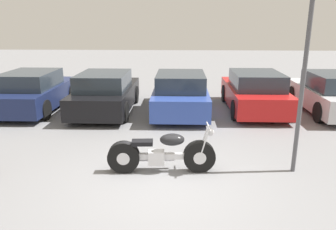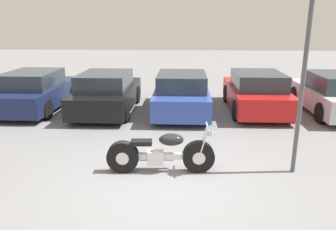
{
  "view_description": "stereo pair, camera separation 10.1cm",
  "coord_description": "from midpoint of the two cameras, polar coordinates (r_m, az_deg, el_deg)",
  "views": [
    {
      "loc": [
        0.26,
        -5.92,
        3.13
      ],
      "look_at": [
        -0.04,
        1.93,
        0.85
      ],
      "focal_mm": 35.0,
      "sensor_mm": 36.0,
      "label": 1
    },
    {
      "loc": [
        0.36,
        -5.91,
        3.13
      ],
      "look_at": [
        -0.04,
        1.93,
        0.85
      ],
      "focal_mm": 35.0,
      "sensor_mm": 36.0,
      "label": 2
    }
  ],
  "objects": [
    {
      "name": "motorcycle",
      "position": [
        6.98,
        -1.76,
        -6.71
      ],
      "size": [
        2.29,
        0.62,
        1.02
      ],
      "color": "black",
      "rests_on": "ground_plane"
    },
    {
      "name": "parked_car_navy",
      "position": [
        12.71,
        -22.53,
        3.78
      ],
      "size": [
        1.9,
        4.09,
        1.41
      ],
      "color": "#19234C",
      "rests_on": "ground_plane"
    },
    {
      "name": "parked_car_black",
      "position": [
        11.71,
        -11.05,
        3.76
      ],
      "size": [
        1.9,
        4.09,
        1.41
      ],
      "color": "black",
      "rests_on": "ground_plane"
    },
    {
      "name": "parked_car_blue",
      "position": [
        11.42,
        1.92,
        3.73
      ],
      "size": [
        1.9,
        4.09,
        1.41
      ],
      "color": "#2D479E",
      "rests_on": "ground_plane"
    },
    {
      "name": "ground_plane",
      "position": [
        6.7,
        -0.77,
        -11.66
      ],
      "size": [
        60.0,
        60.0,
        0.0
      ],
      "primitive_type": "plane",
      "color": "slate"
    },
    {
      "name": "parked_car_silver",
      "position": [
        12.69,
        26.4,
        3.31
      ],
      "size": [
        1.9,
        4.09,
        1.41
      ],
      "color": "#BCBCC1",
      "rests_on": "ground_plane"
    },
    {
      "name": "lamp_post",
      "position": [
        7.0,
        22.56,
        9.93
      ],
      "size": [
        0.26,
        0.26,
        3.8
      ],
      "color": "#4C4C51",
      "rests_on": "ground_plane"
    },
    {
      "name": "parked_car_red",
      "position": [
        12.02,
        14.58,
        3.85
      ],
      "size": [
        1.9,
        4.09,
        1.41
      ],
      "color": "red",
      "rests_on": "ground_plane"
    }
  ]
}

